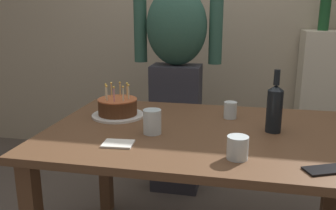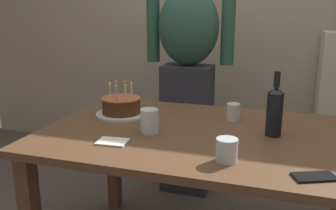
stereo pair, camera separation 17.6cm
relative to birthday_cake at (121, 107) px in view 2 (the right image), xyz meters
name	(u,v)px [view 2 (the right image)]	position (x,y,z in m)	size (l,w,h in m)	color
back_wall	(246,8)	(0.48, 1.41, 0.51)	(5.20, 0.10, 2.60)	tan
dining_table	(203,151)	(0.48, -0.14, -0.14)	(1.50, 0.96, 0.74)	brown
birthday_cake	(121,107)	(0.00, 0.00, 0.00)	(0.27, 0.27, 0.18)	white
water_glass_near	(233,112)	(0.59, 0.09, 0.00)	(0.07, 0.07, 0.09)	silver
water_glass_far	(149,121)	(0.25, -0.23, 0.01)	(0.08, 0.08, 0.11)	silver
water_glass_side	(227,150)	(0.63, -0.44, 0.00)	(0.08, 0.08, 0.09)	silver
wine_bottle	(275,110)	(0.79, -0.09, 0.07)	(0.07, 0.07, 0.29)	black
cell_phone	(314,177)	(0.94, -0.49, -0.04)	(0.14, 0.07, 0.01)	black
napkin_stack	(112,142)	(0.14, -0.40, -0.04)	(0.13, 0.10, 0.01)	white
person_man_bearded	(188,72)	(0.19, 0.68, 0.09)	(0.61, 0.27, 1.66)	#33333D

